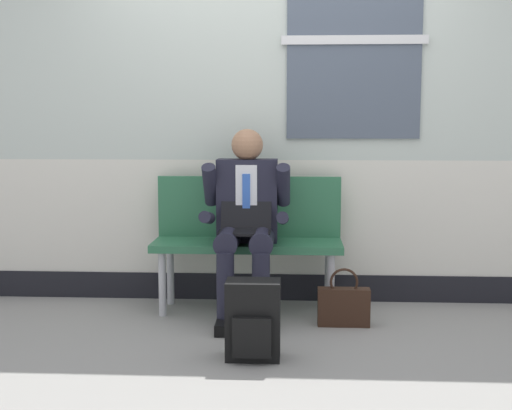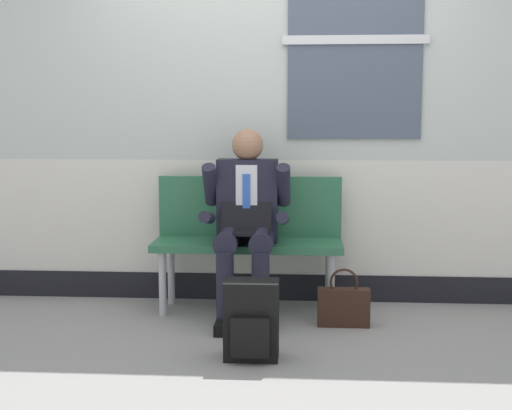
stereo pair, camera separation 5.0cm
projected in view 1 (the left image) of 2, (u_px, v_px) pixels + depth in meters
name	position (u px, v px, depth m)	size (l,w,h in m)	color
ground_plane	(266.00, 322.00, 4.39)	(18.00, 18.00, 0.00)	gray
station_wall	(271.00, 105.00, 4.81)	(5.68, 0.17, 2.79)	beige
bench_with_person	(248.00, 232.00, 4.65)	(1.26, 0.42, 0.90)	#2D6B47
person_seated	(246.00, 218.00, 4.44)	(0.57, 0.70, 1.23)	#1E1E2D
backpack	(253.00, 321.00, 3.69)	(0.29, 0.22, 0.43)	black
handbag	(344.00, 305.00, 4.30)	(0.33, 0.09, 0.37)	#331E14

